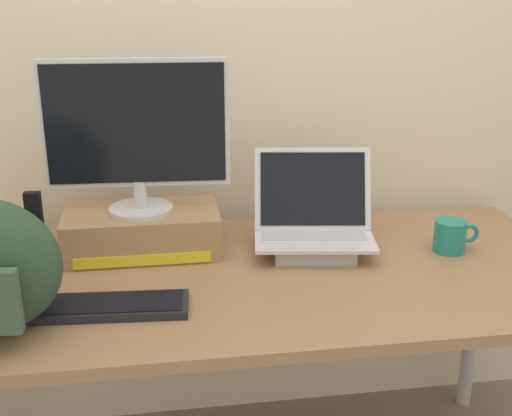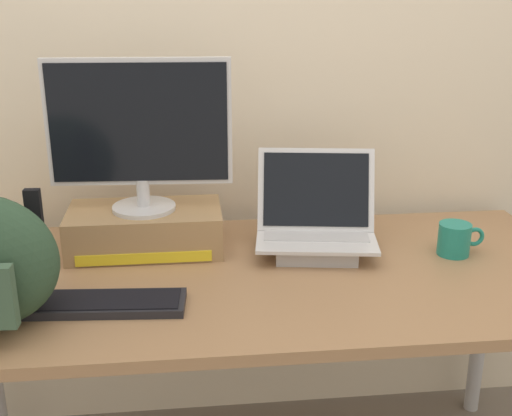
# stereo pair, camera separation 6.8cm
# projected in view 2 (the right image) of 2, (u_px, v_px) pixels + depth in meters

# --- Properties ---
(back_wall) EXTENTS (7.00, 0.10, 2.60)m
(back_wall) POSITION_uv_depth(u_px,v_px,m) (238.00, 35.00, 2.03)
(back_wall) COLOR beige
(back_wall) RESTS_ON ground
(desk) EXTENTS (1.75, 0.80, 0.73)m
(desk) POSITION_uv_depth(u_px,v_px,m) (256.00, 295.00, 1.77)
(desk) COLOR #99704C
(desk) RESTS_ON ground
(toner_box_yellow) EXTENTS (0.43, 0.23, 0.12)m
(toner_box_yellow) POSITION_uv_depth(u_px,v_px,m) (145.00, 229.00, 1.88)
(toner_box_yellow) COLOR #9E7A51
(toner_box_yellow) RESTS_ON desk
(desktop_monitor) EXTENTS (0.50, 0.18, 0.42)m
(desktop_monitor) POSITION_uv_depth(u_px,v_px,m) (139.00, 132.00, 1.79)
(desktop_monitor) COLOR silver
(desktop_monitor) RESTS_ON toner_box_yellow
(open_laptop) EXTENTS (0.36, 0.29, 0.27)m
(open_laptop) POSITION_uv_depth(u_px,v_px,m) (316.00, 233.00, 1.87)
(open_laptop) COLOR #ADADB2
(open_laptop) RESTS_ON desk
(external_keyboard) EXTENTS (0.44, 0.15, 0.02)m
(external_keyboard) POSITION_uv_depth(u_px,v_px,m) (92.00, 304.00, 1.56)
(external_keyboard) COLOR black
(external_keyboard) RESTS_ON desk
(coffee_mug) EXTENTS (0.13, 0.09, 0.09)m
(coffee_mug) POSITION_uv_depth(u_px,v_px,m) (455.00, 239.00, 1.85)
(coffee_mug) COLOR #1E7F70
(coffee_mug) RESTS_ON desk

